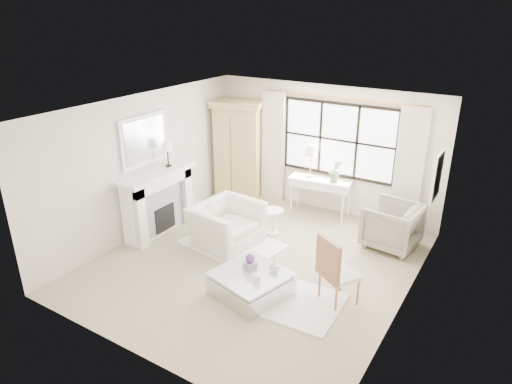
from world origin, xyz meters
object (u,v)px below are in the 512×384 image
(console_table, at_px, (320,196))
(coffee_table, at_px, (251,284))
(armoire, at_px, (238,149))
(club_armchair, at_px, (226,224))

(console_table, relative_size, coffee_table, 1.10)
(armoire, relative_size, club_armchair, 1.87)
(coffee_table, bearing_deg, console_table, 110.42)
(armoire, xyz_separation_m, console_table, (2.04, 0.03, -0.74))
(armoire, xyz_separation_m, coffee_table, (2.39, -3.24, -0.96))
(club_armchair, relative_size, coffee_table, 0.99)
(armoire, distance_m, coffee_table, 4.14)
(console_table, xyz_separation_m, coffee_table, (0.35, -3.27, -0.22))
(club_armchair, bearing_deg, armoire, 34.75)
(coffee_table, bearing_deg, armoire, 140.76)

